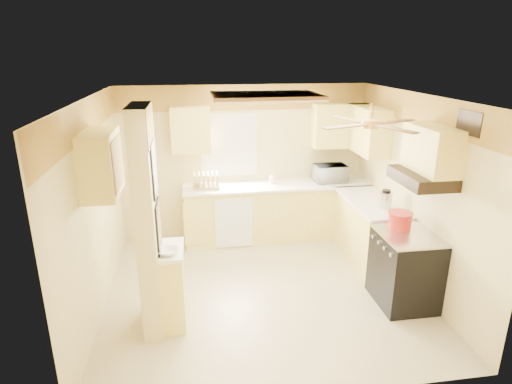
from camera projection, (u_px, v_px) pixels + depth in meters
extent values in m
plane|color=tan|center=(263.00, 289.00, 5.66)|extent=(4.00, 4.00, 0.00)
plane|color=white|center=(264.00, 97.00, 4.87)|extent=(4.00, 4.00, 0.00)
plane|color=#DBC685|center=(244.00, 162.00, 7.05)|extent=(4.00, 0.00, 4.00)
plane|color=#DBC685|center=(303.00, 277.00, 3.49)|extent=(4.00, 0.00, 4.00)
plane|color=#DBC685|center=(95.00, 209.00, 4.98)|extent=(0.00, 3.80, 3.80)
plane|color=#DBC685|center=(415.00, 192.00, 5.55)|extent=(0.00, 3.80, 3.80)
cube|color=gold|center=(244.00, 98.00, 6.70)|extent=(4.00, 0.02, 0.40)
cube|color=#DBC685|center=(148.00, 223.00, 4.56)|extent=(0.20, 0.70, 2.50)
cube|color=#FCE16C|center=(173.00, 288.00, 4.84)|extent=(0.25, 0.55, 0.90)
cube|color=white|center=(171.00, 250.00, 4.69)|extent=(0.28, 0.58, 0.04)
cube|color=#FCE16C|center=(277.00, 212.00, 7.09)|extent=(3.00, 0.60, 0.90)
cube|color=#FCE16C|center=(370.00, 232.00, 6.33)|extent=(0.60, 1.40, 0.90)
cube|color=white|center=(277.00, 185.00, 6.93)|extent=(3.04, 0.64, 0.04)
cube|color=white|center=(372.00, 202.00, 6.18)|extent=(0.64, 1.44, 0.04)
cube|color=white|center=(234.00, 223.00, 6.70)|extent=(0.58, 0.02, 0.80)
cube|color=white|center=(229.00, 145.00, 6.91)|extent=(0.92, 0.02, 1.02)
cube|color=white|center=(229.00, 145.00, 6.91)|extent=(0.80, 0.02, 0.90)
cube|color=#FCE16C|center=(191.00, 129.00, 6.57)|extent=(0.60, 0.35, 0.70)
cube|color=#FCE16C|center=(340.00, 125.00, 6.92)|extent=(0.90, 0.35, 0.70)
cube|color=#FCE16C|center=(368.00, 130.00, 6.51)|extent=(0.35, 1.00, 0.70)
cube|color=#FCE16C|center=(100.00, 164.00, 4.58)|extent=(0.35, 0.75, 0.70)
cube|color=#FCE16C|center=(432.00, 149.00, 4.79)|extent=(0.35, 0.76, 0.52)
cube|color=black|center=(405.00, 269.00, 5.24)|extent=(0.65, 0.76, 0.90)
cube|color=silver|center=(409.00, 235.00, 5.10)|extent=(0.66, 0.77, 0.02)
cylinder|color=silver|center=(391.00, 255.00, 4.85)|extent=(0.03, 0.05, 0.05)
cylinder|color=silver|center=(385.00, 248.00, 5.01)|extent=(0.03, 0.05, 0.05)
cylinder|color=silver|center=(379.00, 242.00, 5.16)|extent=(0.03, 0.05, 0.05)
cylinder|color=silver|center=(373.00, 237.00, 5.32)|extent=(0.03, 0.05, 0.05)
cube|color=black|center=(422.00, 178.00, 4.88)|extent=(0.50, 0.76, 0.14)
cube|color=black|center=(154.00, 169.00, 4.38)|extent=(0.02, 0.42, 0.57)
cube|color=white|center=(155.00, 169.00, 4.39)|extent=(0.01, 0.37, 0.52)
cube|color=black|center=(158.00, 227.00, 4.59)|extent=(0.02, 0.42, 0.57)
cube|color=yellow|center=(159.00, 227.00, 4.59)|extent=(0.01, 0.37, 0.52)
cube|color=brown|center=(265.00, 96.00, 5.37)|extent=(1.35, 0.95, 0.06)
cube|color=white|center=(265.00, 98.00, 5.38)|extent=(1.15, 0.75, 0.02)
cylinder|color=gold|center=(372.00, 110.00, 4.38)|extent=(0.04, 0.04, 0.16)
cylinder|color=gold|center=(370.00, 124.00, 4.43)|extent=(0.18, 0.18, 0.08)
cube|color=brown|center=(393.00, 122.00, 4.57)|extent=(0.55, 0.28, 0.01)
cube|color=brown|center=(350.00, 120.00, 4.70)|extent=(0.28, 0.55, 0.01)
cube|color=brown|center=(346.00, 126.00, 4.28)|extent=(0.55, 0.28, 0.01)
cube|color=brown|center=(394.00, 129.00, 4.16)|extent=(0.28, 0.55, 0.01)
cube|color=black|center=(469.00, 123.00, 4.38)|extent=(0.02, 0.40, 0.25)
imported|color=white|center=(330.00, 173.00, 7.03)|extent=(0.52, 0.36, 0.28)
imported|color=white|center=(168.00, 252.00, 4.55)|extent=(0.30, 0.30, 0.06)
cylinder|color=red|center=(400.00, 221.00, 5.27)|extent=(0.28, 0.28, 0.18)
cylinder|color=red|center=(401.00, 213.00, 5.24)|extent=(0.30, 0.30, 0.02)
cylinder|color=silver|center=(386.00, 200.00, 5.87)|extent=(0.17, 0.17, 0.22)
cylinder|color=black|center=(387.00, 191.00, 5.83)|extent=(0.11, 0.11, 0.03)
cube|color=tan|center=(206.00, 187.00, 6.74)|extent=(0.42, 0.31, 0.04)
cube|color=tan|center=(195.00, 181.00, 6.69)|extent=(0.02, 0.28, 0.24)
cube|color=tan|center=(199.00, 181.00, 6.70)|extent=(0.02, 0.28, 0.24)
cube|color=tan|center=(204.00, 181.00, 6.71)|extent=(0.02, 0.28, 0.24)
cube|color=tan|center=(208.00, 181.00, 6.72)|extent=(0.02, 0.28, 0.24)
cube|color=tan|center=(213.00, 180.00, 6.73)|extent=(0.02, 0.28, 0.24)
cube|color=tan|center=(217.00, 180.00, 6.74)|extent=(0.02, 0.28, 0.24)
cylinder|color=white|center=(199.00, 181.00, 6.70)|extent=(0.02, 0.24, 0.24)
cylinder|color=white|center=(208.00, 181.00, 6.72)|extent=(0.02, 0.24, 0.24)
cylinder|color=white|center=(272.00, 180.00, 6.95)|extent=(0.10, 0.10, 0.13)
cylinder|color=tan|center=(273.00, 178.00, 6.95)|extent=(0.01, 0.01, 0.20)
cylinder|color=tan|center=(272.00, 177.00, 6.96)|extent=(0.01, 0.01, 0.20)
cylinder|color=tan|center=(271.00, 178.00, 6.94)|extent=(0.01, 0.01, 0.20)
cylinder|color=tan|center=(273.00, 178.00, 6.93)|extent=(0.01, 0.01, 0.20)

